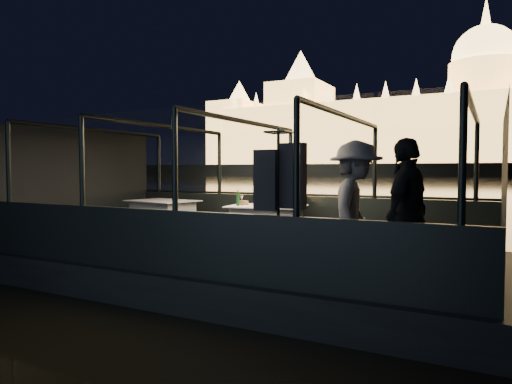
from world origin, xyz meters
The scene contains 30 objects.
river_water centered at (0.00, 80.00, 0.00)m, with size 500.00×500.00×0.00m, color black.
boat_hull centered at (0.00, 0.00, 0.00)m, with size 8.60×4.40×1.00m, color black.
boat_deck centered at (0.00, 0.00, 0.48)m, with size 8.00×4.00×0.04m, color black.
gunwale_port centered at (0.00, 2.00, 0.95)m, with size 8.00×0.08×0.90m, color black.
gunwale_starboard centered at (0.00, -2.00, 0.95)m, with size 8.00×0.08×0.90m, color black.
cabin_glass_port centered at (0.00, 2.00, 2.10)m, with size 8.00×0.02×1.40m, color #99B2B2, non-canonical shape.
cabin_glass_starboard centered at (0.00, -2.00, 2.10)m, with size 8.00×0.02×1.40m, color #99B2B2, non-canonical shape.
cabin_roof_glass centered at (0.00, 0.00, 2.80)m, with size 8.00×4.00×0.02m, color #99B2B2, non-canonical shape.
end_wall_fore centered at (-4.00, 0.00, 1.65)m, with size 0.02×4.00×2.30m, color black, non-canonical shape.
end_wall_aft centered at (4.00, 0.00, 1.65)m, with size 0.02×4.00×2.30m, color black, non-canonical shape.
canopy_ribs centered at (0.00, 0.00, 1.65)m, with size 8.00×4.00×2.30m, color black, non-canonical shape.
embankment centered at (0.00, 210.00, 1.00)m, with size 400.00×140.00×6.00m, color #423D33.
parliament_building centered at (0.00, 175.00, 29.00)m, with size 220.00×32.00×60.00m, color #F2D18C, non-canonical shape.
dining_table_central centered at (-0.01, 0.88, 0.89)m, with size 1.45×1.05×0.77m, color white.
dining_table_aft centered at (-2.72, 1.06, 0.89)m, with size 1.47×1.06×0.78m, color silver.
chair_port_left centered at (-0.38, 1.43, 0.95)m, with size 0.40×0.40×0.85m, color black.
chair_port_right centered at (0.22, 1.33, 0.95)m, with size 0.38×0.38×0.80m, color black.
coat_stand centered at (1.45, -1.75, 1.40)m, with size 0.55×0.44×1.99m, color black, non-canonical shape.
person_woman_coral centered at (0.21, 1.61, 1.25)m, with size 0.58×0.39×1.61m, color #E55953.
person_man_maroon centered at (-0.28, 1.60, 1.25)m, with size 0.67×0.52×1.40m, color #401112.
passenger_stripe centered at (2.27, -1.11, 1.35)m, with size 1.20×0.67×1.85m, color silver.
passenger_dark centered at (2.97, -1.39, 1.35)m, with size 1.09×0.46×1.85m, color black.
wine_bottle centered at (-0.49, 0.59, 1.42)m, with size 0.07×0.07×0.31m, color #153C1B.
bread_basket centered at (-0.53, 0.87, 1.31)m, with size 0.20×0.20×0.08m, color brown.
amber_candle centered at (0.10, 0.83, 1.31)m, with size 0.05×0.05×0.08m, color #F7913D.
plate_near centered at (0.27, 0.56, 1.27)m, with size 0.25×0.25×0.02m, color silver.
plate_far centered at (-0.29, 0.88, 1.27)m, with size 0.24×0.24×0.01m, color silver.
wine_glass_white centered at (-0.44, 0.64, 1.36)m, with size 0.07×0.07×0.20m, color silver, non-canonical shape.
wine_glass_red centered at (0.18, 0.95, 1.36)m, with size 0.06×0.06×0.17m, color silver, non-canonical shape.
wine_glass_empty centered at (0.00, 0.56, 1.36)m, with size 0.07×0.07×0.21m, color silver, non-canonical shape.
Camera 1 is at (3.89, -7.02, 1.96)m, focal length 32.00 mm.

